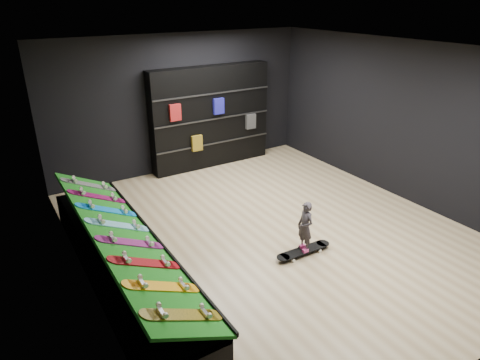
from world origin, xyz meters
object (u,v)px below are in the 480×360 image
back_shelving (211,117)px  display_rack (124,265)px  child (305,236)px  floor_skateboard (303,252)px

back_shelving → display_rack: bearing=-133.9°
child → back_shelving: bearing=172.8°
floor_skateboard → display_rack: bearing=163.0°
back_shelving → child: 4.29m
floor_skateboard → child: 0.28m
display_rack → child: 2.70m
display_rack → back_shelving: bearing=46.1°
display_rack → child: child is taller
back_shelving → floor_skateboard: (-0.63, -4.17, -1.10)m
floor_skateboard → back_shelving: bearing=82.7°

